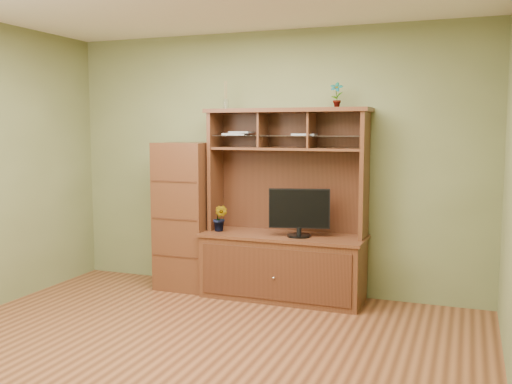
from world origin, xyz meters
The scene contains 8 objects.
room centered at (0.00, 0.00, 1.35)m, with size 4.54×4.04×2.74m.
media_hutch centered at (0.24, 1.73, 0.52)m, with size 1.66×0.61×1.90m.
monitor centered at (0.42, 1.64, 0.90)m, with size 0.59×0.23×0.47m.
orchid_plant centered at (-0.42, 1.65, 0.79)m, with size 0.15×0.12×0.27m, color #27521C.
top_plant centered at (0.74, 1.80, 2.02)m, with size 0.13×0.09×0.25m, color #306824.
reed_diffuser centered at (-0.42, 1.80, 2.01)m, with size 0.06×0.06×0.29m.
magazines centered at (-0.06, 1.80, 1.65)m, with size 0.98×0.20×0.04m.
side_cabinet centered at (-0.86, 1.73, 0.78)m, with size 0.56×0.51×1.56m.
Camera 1 is at (1.96, -3.63, 1.70)m, focal length 40.00 mm.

